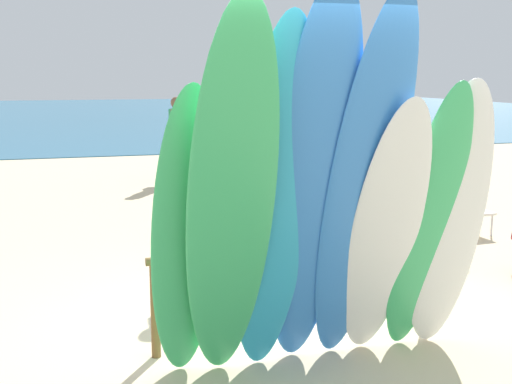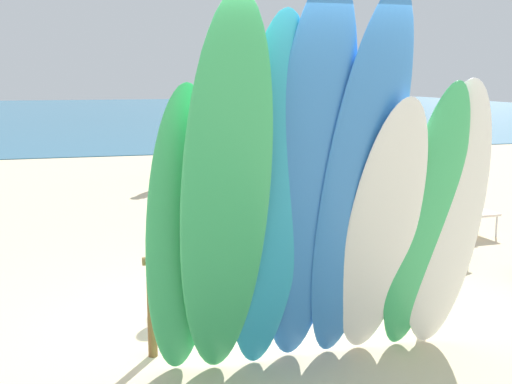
# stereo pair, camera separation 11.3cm
# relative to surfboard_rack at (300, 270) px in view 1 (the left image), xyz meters

# --- Properties ---
(ground) EXTENTS (60.00, 60.00, 0.00)m
(ground) POSITION_rel_surfboard_rack_xyz_m (0.00, 14.00, -0.58)
(ground) COLOR beige
(ocean_water) EXTENTS (60.00, 40.00, 0.02)m
(ocean_water) POSITION_rel_surfboard_rack_xyz_m (0.00, 32.73, -0.57)
(ocean_water) COLOR teal
(ocean_water) RESTS_ON ground
(surfboard_rack) EXTENTS (2.39, 0.07, 0.77)m
(surfboard_rack) POSITION_rel_surfboard_rack_xyz_m (0.00, 0.00, 0.00)
(surfboard_rack) COLOR brown
(surfboard_rack) RESTS_ON ground
(surfboard_green_0) EXTENTS (0.49, 0.63, 2.06)m
(surfboard_green_0) POSITION_rel_surfboard_rack_xyz_m (-0.99, -0.52, 0.45)
(surfboard_green_0) COLOR #38B266
(surfboard_green_0) RESTS_ON ground
(surfboard_green_1) EXTENTS (0.59, 0.93, 2.57)m
(surfboard_green_1) POSITION_rel_surfboard_rack_xyz_m (-0.73, -0.73, 0.70)
(surfboard_green_1) COLOR #38B266
(surfboard_green_1) RESTS_ON ground
(surfboard_teal_2) EXTENTS (0.56, 0.75, 2.48)m
(surfboard_teal_2) POSITION_rel_surfboard_rack_xyz_m (-0.42, -0.64, 0.66)
(surfboard_teal_2) COLOR #289EC6
(surfboard_teal_2) RESTS_ON ground
(surfboard_blue_3) EXTENTS (0.58, 0.92, 2.71)m
(surfboard_blue_3) POSITION_rel_surfboard_rack_xyz_m (-0.15, -0.65, 0.77)
(surfboard_blue_3) COLOR #337AD1
(surfboard_blue_3) RESTS_ON ground
(surfboard_blue_4) EXTENTS (0.64, 0.95, 2.64)m
(surfboard_blue_4) POSITION_rel_surfboard_rack_xyz_m (0.20, -0.67, 0.74)
(surfboard_blue_4) COLOR #337AD1
(surfboard_blue_4) RESTS_ON ground
(surfboard_white_5) EXTENTS (0.54, 0.76, 1.97)m
(surfboard_white_5) POSITION_rel_surfboard_rack_xyz_m (0.42, -0.60, 0.40)
(surfboard_white_5) COLOR white
(surfboard_white_5) RESTS_ON ground
(surfboard_green_6) EXTENTS (0.56, 0.74, 2.07)m
(surfboard_green_6) POSITION_rel_surfboard_rack_xyz_m (0.76, -0.58, 0.45)
(surfboard_green_6) COLOR #38B266
(surfboard_green_6) RESTS_ON ground
(surfboard_white_7) EXTENTS (0.59, 0.65, 2.08)m
(surfboard_white_7) POSITION_rel_surfboard_rack_xyz_m (0.96, -0.56, 0.46)
(surfboard_white_7) COLOR white
(surfboard_white_7) RESTS_ON ground
(beachgoer_photographing) EXTENTS (0.46, 0.66, 1.75)m
(beachgoer_photographing) POSITION_rel_surfboard_rack_xyz_m (0.03, 2.12, 0.43)
(beachgoer_photographing) COLOR tan
(beachgoer_photographing) RESTS_ON ground
(beachgoer_midbeach) EXTENTS (0.40, 0.54, 1.55)m
(beachgoer_midbeach) POSITION_rel_surfboard_rack_xyz_m (1.50, 6.86, 0.31)
(beachgoer_midbeach) COLOR tan
(beachgoer_midbeach) RESTS_ON ground
(beachgoer_near_rack) EXTENTS (0.43, 0.59, 1.67)m
(beachgoer_near_rack) POSITION_rel_surfboard_rack_xyz_m (0.42, 8.22, 0.38)
(beachgoer_near_rack) COLOR brown
(beachgoer_near_rack) RESTS_ON ground
(beachgoer_strolling) EXTENTS (0.60, 0.37, 1.70)m
(beachgoer_strolling) POSITION_rel_surfboard_rack_xyz_m (0.73, 3.09, 0.40)
(beachgoer_strolling) COLOR tan
(beachgoer_strolling) RESTS_ON ground
(beach_chair_blue) EXTENTS (0.74, 0.84, 0.82)m
(beach_chair_blue) POSITION_rel_surfboard_rack_xyz_m (2.20, 1.80, -0.15)
(beach_chair_blue) COLOR #B7B7BC
(beach_chair_blue) RESTS_ON ground
(beach_chair_striped) EXTENTS (0.54, 0.72, 0.82)m
(beach_chair_striped) POSITION_rel_surfboard_rack_xyz_m (3.38, 2.94, -0.15)
(beach_chair_striped) COLOR #B7B7BC
(beach_chair_striped) RESTS_ON ground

